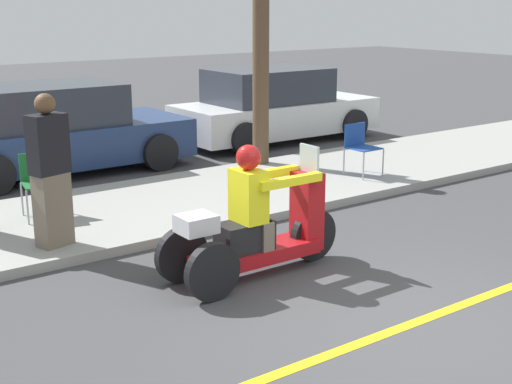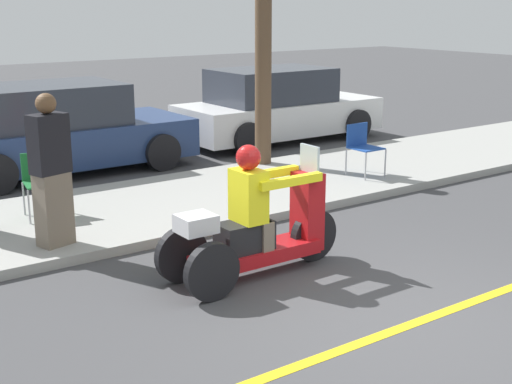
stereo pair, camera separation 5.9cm
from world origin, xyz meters
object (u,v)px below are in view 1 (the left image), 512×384
folding_chair_set_back (39,178)px  parked_car_lot_right (55,131)px  motorcycle_trike (256,229)px  spectator_far_back (50,174)px  folding_chair_curbside (360,144)px  parked_car_lot_far (274,107)px  tree_trunk (261,75)px

folding_chair_set_back → parked_car_lot_right: parked_car_lot_right is taller
motorcycle_trike → folding_chair_set_back: bearing=111.4°
motorcycle_trike → folding_chair_set_back: size_ratio=2.59×
spectator_far_back → folding_chair_curbside: spectator_far_back is taller
parked_car_lot_far → tree_trunk: bearing=-132.2°
folding_chair_curbside → tree_trunk: 2.06m
parked_car_lot_far → tree_trunk: (-1.80, -1.98, 0.93)m
folding_chair_curbside → parked_car_lot_far: size_ratio=0.19×
parked_car_lot_right → tree_trunk: 3.62m
motorcycle_trike → parked_car_lot_far: 7.62m
folding_chair_curbside → parked_car_lot_far: parked_car_lot_far is taller
folding_chair_set_back → spectator_far_back: bearing=-103.1°
folding_chair_set_back → folding_chair_curbside: bearing=-8.6°
folding_chair_curbside → parked_car_lot_right: size_ratio=0.19×
motorcycle_trike → folding_chair_set_back: (-1.21, 3.10, 0.11)m
motorcycle_trike → folding_chair_curbside: bearing=31.9°
motorcycle_trike → parked_car_lot_right: 5.89m
parked_car_lot_far → motorcycle_trike: bearing=-128.8°
parked_car_lot_far → parked_car_lot_right: size_ratio=1.00×
spectator_far_back → tree_trunk: (4.48, 2.09, 0.68)m
folding_chair_curbside → tree_trunk: tree_trunk is taller
spectator_far_back → parked_car_lot_right: 4.32m
folding_chair_curbside → tree_trunk: size_ratio=0.27×
spectator_far_back → parked_car_lot_right: (1.55, 4.02, -0.25)m
parked_car_lot_right → tree_trunk: tree_trunk is taller
spectator_far_back → folding_chair_curbside: (5.26, 0.48, -0.34)m
folding_chair_set_back → tree_trunk: 4.40m
folding_chair_set_back → motorcycle_trike: bearing=-68.6°
motorcycle_trike → tree_trunk: bearing=53.1°
folding_chair_curbside → tree_trunk: (-0.79, 1.61, 1.02)m
parked_car_lot_far → tree_trunk: tree_trunk is taller
motorcycle_trike → parked_car_lot_right: parked_car_lot_right is taller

